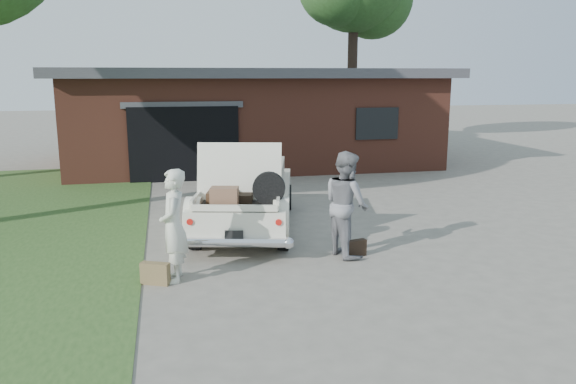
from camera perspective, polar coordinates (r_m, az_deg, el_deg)
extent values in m
plane|color=gray|center=(9.49, 0.79, -7.24)|extent=(90.00, 90.00, 0.00)
cube|color=brown|center=(20.53, -3.86, 7.31)|extent=(12.00, 7.00, 3.00)
cube|color=#4C4C51|center=(20.46, -3.92, 11.92)|extent=(12.80, 7.80, 0.30)
cube|color=black|center=(16.91, -10.49, 4.82)|extent=(3.20, 0.30, 2.20)
cube|color=#4C4C51|center=(16.75, -10.63, 8.70)|extent=(3.50, 0.12, 0.18)
cube|color=black|center=(18.02, 9.02, 6.89)|extent=(1.40, 0.08, 1.00)
cylinder|color=#38281E|center=(25.92, 6.52, 11.34)|extent=(0.44, 0.44, 5.84)
cube|color=white|center=(11.59, -4.20, -0.86)|extent=(2.73, 4.79, 0.59)
cube|color=beige|center=(11.75, -4.12, 1.90)|extent=(1.87, 2.11, 0.47)
cube|color=black|center=(12.60, -3.76, 2.49)|extent=(1.38, 0.40, 0.40)
cube|color=black|center=(10.92, -4.52, 1.04)|extent=(1.38, 0.40, 0.40)
cylinder|color=black|center=(10.29, -9.39, -4.15)|extent=(0.33, 0.63, 0.60)
cylinder|color=black|center=(10.12, -0.49, -4.25)|extent=(0.33, 0.63, 0.60)
cylinder|color=black|center=(13.23, -7.00, -0.50)|extent=(0.33, 0.63, 0.60)
cylinder|color=black|center=(13.10, -0.10, -0.54)|extent=(0.33, 0.63, 0.60)
cylinder|color=silver|center=(9.43, -5.48, -5.13)|extent=(1.84, 0.59, 0.16)
cylinder|color=#A5140F|center=(9.51, -9.92, -2.96)|extent=(0.13, 0.11, 0.11)
cylinder|color=#A5140F|center=(9.34, -0.95, -3.05)|extent=(0.13, 0.11, 0.11)
cube|color=black|center=(9.37, -5.51, -4.37)|extent=(0.30, 0.09, 0.15)
cube|color=black|center=(9.86, -5.15, -1.27)|extent=(1.59, 1.29, 0.04)
cube|color=white|center=(9.94, -9.30, -0.73)|extent=(0.29, 0.98, 0.16)
cube|color=white|center=(9.78, -0.95, -0.78)|extent=(0.29, 0.98, 0.16)
cube|color=white|center=(9.36, -5.48, -1.64)|extent=(1.42, 0.39, 0.11)
cube|color=white|center=(10.12, -4.97, 2.10)|extent=(1.54, 0.62, 1.02)
cube|color=#49311F|center=(9.99, -6.61, -0.49)|extent=(0.63, 0.48, 0.18)
cube|color=#895F46|center=(9.66, -6.47, -0.47)|extent=(0.53, 0.41, 0.33)
cube|color=black|center=(9.92, -5.08, -0.63)|extent=(0.56, 0.43, 0.15)
cylinder|color=black|center=(9.70, -1.95, 0.39)|extent=(0.59, 0.27, 0.57)
imported|color=silver|center=(8.65, -11.55, -3.39)|extent=(0.46, 0.66, 1.73)
imported|color=gray|center=(9.75, 5.94, -1.19)|extent=(0.87, 1.02, 1.83)
cube|color=olive|center=(8.76, -13.34, -8.06)|extent=(0.46, 0.31, 0.34)
cube|color=black|center=(9.87, 6.90, -5.68)|extent=(0.39, 0.20, 0.29)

